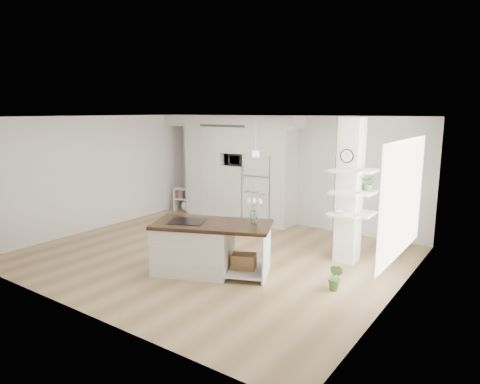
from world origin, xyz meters
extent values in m
cube|color=tan|center=(0.00, 0.00, 0.00)|extent=(7.00, 6.00, 0.01)
cube|color=white|center=(0.00, 0.00, 2.70)|extent=(7.00, 6.00, 0.04)
cube|color=silver|center=(0.00, 3.00, 1.35)|extent=(7.00, 0.04, 2.70)
cube|color=silver|center=(0.00, -3.00, 1.35)|extent=(7.00, 0.04, 2.70)
cube|color=silver|center=(-3.50, 0.00, 1.35)|extent=(0.04, 6.00, 2.70)
cube|color=silver|center=(3.50, 0.00, 1.35)|extent=(0.04, 6.00, 2.70)
cube|color=white|center=(-2.20, 2.67, 1.20)|extent=(1.20, 0.65, 2.40)
cube|color=white|center=(-1.27, 2.67, 0.71)|extent=(0.65, 0.65, 1.42)
cube|color=white|center=(-1.27, 2.67, 2.08)|extent=(0.65, 0.65, 0.65)
cube|color=white|center=(-0.53, 2.67, 2.08)|extent=(0.85, 0.65, 0.65)
cube|color=white|center=(0.10, 2.67, 1.20)|extent=(0.40, 0.65, 2.40)
cube|color=silver|center=(-1.50, 2.65, 2.55)|extent=(4.00, 0.70, 0.30)
cube|color=#262626|center=(-1.50, 2.31, 2.44)|extent=(1.40, 0.04, 0.06)
cube|color=silver|center=(-0.53, 2.68, 0.88)|extent=(0.78, 0.66, 1.75)
cube|color=#B2B2B7|center=(-0.53, 2.34, 1.24)|extent=(0.78, 0.01, 0.03)
cube|color=silver|center=(2.30, 1.20, 1.35)|extent=(0.40, 0.40, 2.70)
cube|color=#AF7862|center=(2.09, 1.20, 1.35)|extent=(0.02, 0.40, 2.70)
cube|color=#AF7862|center=(2.30, 1.41, 1.35)|extent=(0.40, 0.02, 2.70)
cylinder|color=black|center=(2.30, 0.99, 2.02)|extent=(0.25, 0.03, 0.25)
cylinder|color=white|center=(2.30, 0.98, 2.02)|extent=(0.21, 0.01, 0.21)
plane|color=white|center=(3.48, 0.30, 1.50)|extent=(0.00, 2.40, 2.40)
cylinder|color=white|center=(1.70, 0.15, 2.12)|extent=(0.12, 0.12, 0.10)
cube|color=white|center=(0.28, -0.89, 0.42)|extent=(1.55, 1.31, 0.85)
cube|color=white|center=(1.16, -0.51, 0.11)|extent=(0.99, 1.07, 0.04)
cube|color=white|center=(1.48, -0.38, 0.42)|extent=(0.37, 0.80, 0.85)
cube|color=#311E0E|center=(0.61, -0.75, 0.88)|extent=(2.24, 1.68, 0.06)
cube|color=black|center=(0.19, -0.93, 0.92)|extent=(0.76, 0.70, 0.01)
cube|color=#9E784C|center=(1.12, -0.53, 0.26)|extent=(0.49, 0.44, 0.25)
cylinder|color=white|center=(1.22, -0.38, 1.02)|extent=(0.12, 0.12, 0.22)
cube|color=white|center=(-3.25, 2.41, 0.33)|extent=(0.13, 0.31, 0.65)
cube|color=white|center=(-2.75, 2.57, 0.33)|extent=(0.13, 0.31, 0.65)
cube|color=white|center=(-3.00, 2.49, 0.64)|extent=(0.62, 0.47, 0.03)
cube|color=white|center=(-3.00, 2.49, 0.35)|extent=(0.59, 0.46, 0.03)
sphere|color=silver|center=(-2.93, 2.51, 0.16)|extent=(0.32, 0.32, 0.32)
imported|color=#3E772F|center=(2.67, -0.25, 0.23)|extent=(0.29, 0.26, 0.46)
imported|color=#3E772F|center=(3.00, 2.43, 0.21)|extent=(0.25, 0.25, 0.42)
imported|color=#2D2D2D|center=(-1.27, 2.62, 1.57)|extent=(0.54, 0.37, 0.30)
imported|color=#3E772F|center=(2.63, 1.30, 1.52)|extent=(0.27, 0.23, 0.30)
imported|color=white|center=(2.30, 0.90, 1.00)|extent=(0.22, 0.22, 0.05)
camera|label=1|loc=(5.08, -6.34, 2.82)|focal=32.00mm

